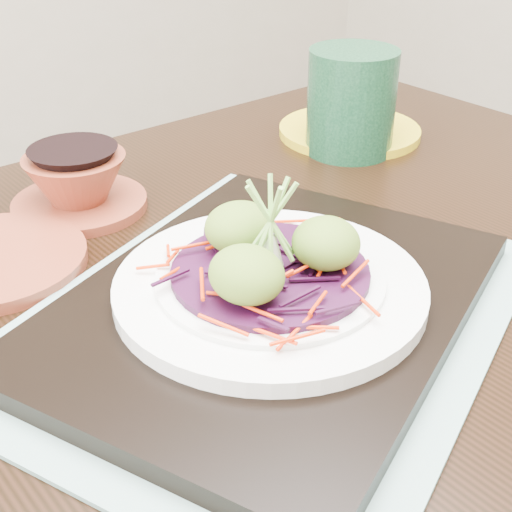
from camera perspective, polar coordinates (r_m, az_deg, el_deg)
dining_table at (r=0.76m, az=-0.77°, el=-7.37°), size 1.23×0.85×0.75m
placemat at (r=0.63m, az=1.09°, el=-4.64°), size 0.59×0.53×0.00m
serving_tray at (r=0.63m, az=1.10°, el=-3.78°), size 0.50×0.45×0.02m
white_plate at (r=0.61m, az=1.12°, el=-2.37°), size 0.27×0.27×0.02m
cabbage_bed at (r=0.61m, az=1.13°, el=-1.29°), size 0.17×0.17×0.01m
carrot_julienne at (r=0.60m, az=1.14°, el=-0.62°), size 0.21×0.21×0.01m
guacamole_scoops at (r=0.59m, az=1.20°, el=0.66°), size 0.15×0.13×0.05m
scallion_garnish at (r=0.59m, az=1.18°, el=2.44°), size 0.06×0.06×0.09m
terracotta_bowl_set at (r=0.83m, az=-14.09°, el=5.49°), size 0.16×0.16×0.06m
yellow_plate at (r=1.04m, az=7.48°, el=9.88°), size 0.22×0.22×0.01m
green_jar at (r=0.96m, az=7.63°, el=12.13°), size 0.15×0.15×0.14m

